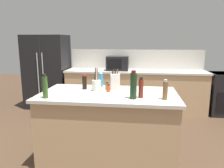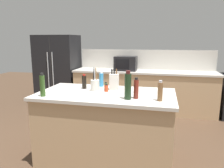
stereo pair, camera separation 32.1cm
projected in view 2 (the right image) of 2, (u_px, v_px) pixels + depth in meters
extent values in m
plane|color=#473323|center=(106.00, 157.00, 3.08)|extent=(14.00, 14.00, 0.00)
cube|color=tan|center=(143.00, 92.00, 5.02)|extent=(3.16, 0.62, 0.90)
cube|color=beige|center=(144.00, 72.00, 4.93)|extent=(3.20, 0.66, 0.04)
cube|color=beige|center=(145.00, 60.00, 5.18)|extent=(3.16, 0.03, 0.46)
cube|color=tan|center=(106.00, 128.00, 2.99)|extent=(1.74, 0.92, 0.90)
cube|color=beige|center=(106.00, 94.00, 2.89)|extent=(1.80, 0.98, 0.04)
cube|color=black|center=(58.00, 71.00, 5.46)|extent=(0.98, 0.72, 1.74)
cube|color=#2D2D2D|center=(51.00, 73.00, 5.12)|extent=(0.01, 0.00, 1.66)
cylinder|color=#ADB2B7|center=(48.00, 73.00, 5.11)|extent=(0.02, 0.02, 0.96)
cylinder|color=#ADB2B7|center=(53.00, 73.00, 5.09)|extent=(0.02, 0.02, 0.96)
cube|color=black|center=(126.00, 63.00, 4.98)|extent=(0.49, 0.38, 0.32)
cube|color=black|center=(122.00, 64.00, 4.81)|extent=(0.31, 0.01, 0.23)
cube|color=beige|center=(114.00, 82.00, 3.06)|extent=(0.14, 0.12, 0.22)
cylinder|color=black|center=(112.00, 72.00, 3.04)|extent=(0.02, 0.02, 0.07)
cylinder|color=black|center=(114.00, 72.00, 3.04)|extent=(0.02, 0.02, 0.07)
cylinder|color=brown|center=(116.00, 72.00, 3.03)|extent=(0.02, 0.02, 0.07)
cylinder|color=beige|center=(95.00, 85.00, 3.00)|extent=(0.12, 0.12, 0.15)
cylinder|color=olive|center=(96.00, 74.00, 2.98)|extent=(0.01, 0.05, 0.18)
cylinder|color=black|center=(94.00, 74.00, 2.98)|extent=(0.01, 0.05, 0.18)
cylinder|color=#B2B2B7|center=(95.00, 74.00, 2.96)|extent=(0.01, 0.03, 0.18)
cylinder|color=black|center=(128.00, 87.00, 2.55)|extent=(0.08, 0.08, 0.30)
cylinder|color=#4C1919|center=(128.00, 72.00, 2.52)|extent=(0.05, 0.05, 0.04)
cylinder|color=black|center=(84.00, 82.00, 3.13)|extent=(0.06, 0.06, 0.19)
cylinder|color=#B22319|center=(84.00, 75.00, 3.11)|extent=(0.04, 0.04, 0.02)
cylinder|color=#B73D1E|center=(106.00, 88.00, 2.95)|extent=(0.05, 0.05, 0.09)
cylinder|color=black|center=(106.00, 85.00, 2.94)|extent=(0.03, 0.03, 0.02)
cylinder|color=brown|center=(160.00, 92.00, 2.49)|extent=(0.06, 0.06, 0.21)
cylinder|color=#B2B2B7|center=(161.00, 81.00, 2.46)|extent=(0.04, 0.04, 0.03)
cylinder|color=#3384BC|center=(101.00, 80.00, 3.27)|extent=(0.06, 0.06, 0.20)
cylinder|color=white|center=(101.00, 73.00, 3.25)|extent=(0.04, 0.04, 0.02)
cylinder|color=#2D4C1E|center=(42.00, 86.00, 2.69)|extent=(0.06, 0.06, 0.26)
cylinder|color=black|center=(42.00, 74.00, 2.66)|extent=(0.04, 0.04, 0.03)
cylinder|color=maroon|center=(136.00, 89.00, 2.59)|extent=(0.06, 0.06, 0.23)
cylinder|color=black|center=(136.00, 79.00, 2.57)|extent=(0.04, 0.04, 0.03)
cylinder|color=#567038|center=(106.00, 86.00, 3.08)|extent=(0.05, 0.05, 0.09)
cylinder|color=black|center=(106.00, 83.00, 3.07)|extent=(0.03, 0.03, 0.02)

